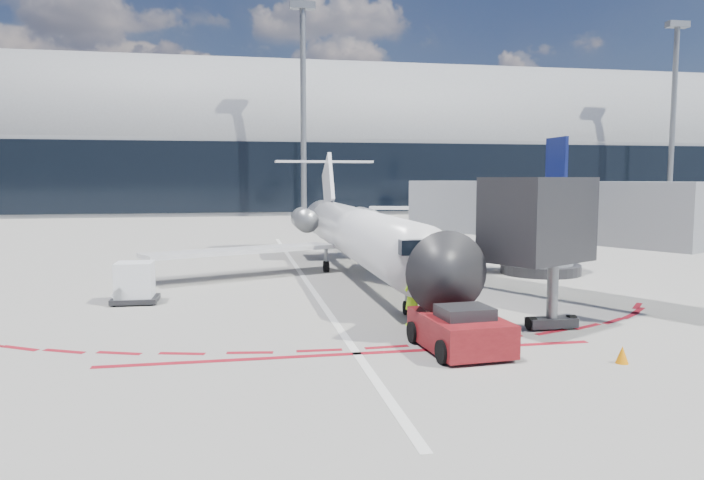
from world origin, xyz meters
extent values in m
plane|color=slate|center=(0.00, 0.00, 0.00)|extent=(260.00, 260.00, 0.00)
cube|color=silver|center=(0.00, 2.00, 0.01)|extent=(0.25, 40.00, 0.01)
cube|color=maroon|center=(0.00, -11.50, 0.01)|extent=(14.00, 0.25, 0.01)
cube|color=gray|center=(0.00, 65.00, 5.00)|extent=(150.00, 24.00, 10.00)
cylinder|color=gray|center=(0.00, 65.00, 10.00)|extent=(150.00, 24.00, 24.00)
cube|color=black|center=(0.00, 52.95, 5.00)|extent=(150.00, 0.20, 9.00)
cube|color=gray|center=(9.00, -4.50, 3.60)|extent=(8.22, 12.61, 2.30)
cube|color=black|center=(5.95, -10.24, 3.60)|extent=(3.86, 3.44, 2.60)
cylinder|color=slate|center=(6.75, -9.84, 1.20)|extent=(0.36, 0.36, 2.40)
cube|color=black|center=(6.75, -9.84, 0.22)|extent=(1.60, 0.60, 0.30)
cylinder|color=gray|center=(12.05, 1.24, 2.40)|extent=(3.20, 3.20, 4.80)
cylinder|color=black|center=(12.05, 1.24, 0.25)|extent=(4.00, 4.00, 0.50)
cylinder|color=slate|center=(5.00, 48.00, 12.50)|extent=(0.70, 0.70, 25.00)
cylinder|color=slate|center=(55.00, 48.00, 12.50)|extent=(0.70, 0.70, 25.00)
cylinder|color=silver|center=(2.72, 1.48, 2.15)|extent=(2.47, 20.09, 2.47)
cone|color=black|center=(2.72, -9.84, 2.15)|extent=(2.47, 2.56, 2.47)
cone|color=silver|center=(2.72, 13.17, 2.15)|extent=(2.47, 3.29, 2.47)
cube|color=black|center=(2.72, -8.38, 2.65)|extent=(1.55, 1.28, 0.50)
cube|color=silver|center=(-2.95, 2.85, 1.32)|extent=(9.78, 5.80, 0.28)
cube|color=silver|center=(8.38, 2.85, 1.32)|extent=(9.78, 5.80, 0.28)
cube|color=silver|center=(2.72, 12.26, 4.34)|extent=(0.23, 4.28, 4.36)
cube|color=silver|center=(2.72, 14.17, 5.98)|extent=(6.57, 1.46, 0.15)
cylinder|color=slate|center=(0.84, 9.52, 2.37)|extent=(1.37, 3.10, 1.37)
cylinder|color=slate|center=(4.59, 9.52, 2.37)|extent=(1.37, 3.10, 1.37)
cylinder|color=black|center=(2.72, -6.92, 0.26)|extent=(0.20, 0.51, 0.51)
cylinder|color=black|center=(1.35, 3.76, 0.29)|extent=(0.27, 0.58, 0.58)
cylinder|color=black|center=(4.08, 3.76, 0.29)|extent=(0.27, 0.58, 0.58)
cylinder|color=slate|center=(2.72, -6.92, 0.50)|extent=(0.16, 0.16, 1.00)
cube|color=#5E0D11|center=(2.94, -11.68, 0.55)|extent=(2.24, 3.35, 0.90)
cube|color=black|center=(2.96, -11.98, 1.15)|extent=(1.49, 1.31, 0.35)
cylinder|color=slate|center=(2.77, -9.48, 0.35)|extent=(0.30, 2.61, 0.10)
cylinder|color=black|center=(2.07, -12.85, 0.32)|extent=(0.33, 0.66, 0.64)
cylinder|color=black|center=(3.97, -12.71, 0.32)|extent=(0.33, 0.66, 0.64)
cylinder|color=black|center=(1.91, -10.65, 0.32)|extent=(0.33, 0.66, 0.64)
cylinder|color=black|center=(3.80, -10.51, 0.32)|extent=(0.33, 0.66, 0.64)
imported|color=#B0FF1A|center=(2.45, -8.42, 0.94)|extent=(0.82, 0.78, 1.88)
cube|color=black|center=(-7.17, -2.93, 0.15)|extent=(1.74, 1.49, 0.19)
cube|color=white|center=(-7.17, -2.93, 0.93)|extent=(1.39, 1.31, 1.38)
cylinder|color=black|center=(-7.86, -3.48, 0.09)|extent=(0.09, 0.17, 0.17)
cylinder|color=black|center=(-6.49, -3.50, 0.09)|extent=(0.09, 0.17, 0.17)
cylinder|color=black|center=(-7.84, -2.36, 0.09)|extent=(0.09, 0.17, 0.17)
cylinder|color=black|center=(-6.47, -2.39, 0.09)|extent=(0.09, 0.17, 0.17)
cone|color=orange|center=(6.72, -13.67, 0.23)|extent=(0.34, 0.34, 0.47)
camera|label=1|loc=(-3.26, -28.23, 4.87)|focal=32.00mm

